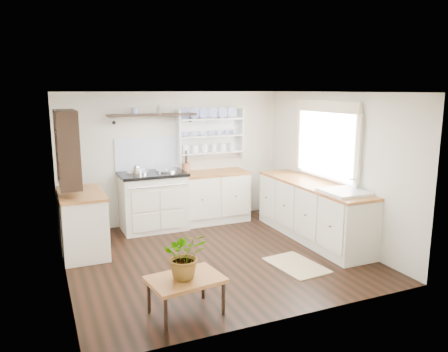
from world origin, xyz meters
The scene contains 19 objects.
floor centered at (0.00, 0.00, 0.00)m, with size 4.00×3.80×0.01m, color black.
wall_back centered at (0.00, 1.90, 1.15)m, with size 4.00×0.02×2.30m, color beige.
wall_right centered at (2.00, 0.00, 1.15)m, with size 0.02×3.80×2.30m, color beige.
wall_left centered at (-2.00, 0.00, 1.15)m, with size 0.02×3.80×2.30m, color beige.
ceiling centered at (0.00, 0.00, 2.30)m, with size 4.00×3.80×0.01m, color white.
window centered at (1.95, 0.15, 1.56)m, with size 0.08×1.55×1.22m.
aga_cooker centered at (-0.49, 1.57, 0.50)m, with size 1.10×0.76×1.01m.
back_cabinets centered at (0.60, 1.60, 0.46)m, with size 1.27×0.63×0.90m.
right_cabinets centered at (1.70, 0.10, 0.46)m, with size 0.62×2.43×0.90m.
belfast_sink centered at (1.70, -0.65, 0.80)m, with size 0.55×0.60×0.45m.
left_cabinets centered at (-1.70, 0.90, 0.46)m, with size 0.62×1.13×0.90m.
plate_rack centered at (0.65, 1.86, 1.56)m, with size 1.20×0.22×0.90m.
high_shelf centered at (-0.40, 1.78, 1.91)m, with size 1.50×0.29×0.16m.
left_shelving centered at (-1.84, 0.90, 1.55)m, with size 0.28×0.80×1.05m, color black.
kettle centered at (-0.77, 1.45, 1.04)m, with size 0.18×0.18×0.22m, color silver, non-canonical shape.
utensil_crock centered at (0.14, 1.68, 0.99)m, with size 0.14×0.14×0.16m, color brown.
center_table centered at (-0.90, -1.40, 0.36)m, with size 0.82×0.64×0.41m.
potted_plant centered at (-0.90, -1.40, 0.66)m, with size 0.45×0.39×0.50m, color #3F7233.
floor_rug centered at (0.87, -0.77, 0.01)m, with size 0.55×0.85×0.02m, color olive.
Camera 1 is at (-2.22, -5.46, 2.33)m, focal length 35.00 mm.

